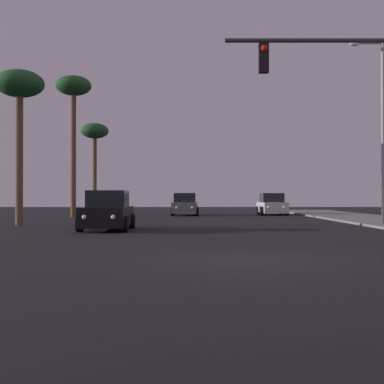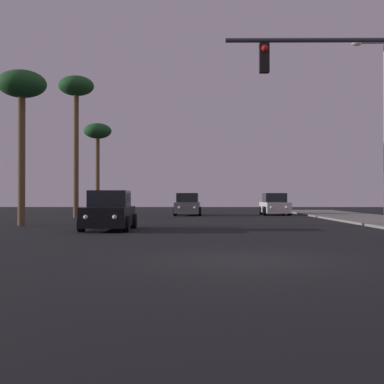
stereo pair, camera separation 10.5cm
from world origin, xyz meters
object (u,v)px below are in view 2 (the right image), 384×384
car_grey (188,205)px  street_lamp (383,121)px  car_white (275,205)px  palm_tree_near (22,91)px  palm_tree_mid (76,94)px  palm_tree_far (98,135)px  car_black (109,212)px

car_grey → street_lamp: 17.77m
car_white → palm_tree_near: palm_tree_near is taller
street_lamp → car_white: bearing=101.8°
palm_tree_near → palm_tree_mid: (0.41, 10.00, 1.76)m
street_lamp → palm_tree_near: street_lamp is taller
car_grey → palm_tree_mid: 11.50m
street_lamp → palm_tree_mid: (-17.28, 9.79, 3.21)m
car_grey → palm_tree_near: palm_tree_near is taller
car_grey → palm_tree_mid: palm_tree_mid is taller
street_lamp → palm_tree_mid: 20.12m
palm_tree_far → palm_tree_mid: palm_tree_mid is taller
car_black → palm_tree_far: bearing=-79.0°
car_black → palm_tree_mid: bearing=-72.3°
car_white → palm_tree_far: palm_tree_far is taller
palm_tree_far → palm_tree_near: (-0.02, -20.00, -0.14)m
street_lamp → palm_tree_near: bearing=-179.3°
car_black → palm_tree_far: 24.52m
car_white → palm_tree_mid: size_ratio=0.45×
car_grey → street_lamp: street_lamp is taller
car_black → palm_tree_far: palm_tree_far is taller
street_lamp → palm_tree_far: (-17.67, 19.79, 1.59)m
car_grey → palm_tree_near: bearing=62.9°
car_black → street_lamp: street_lamp is taller
car_grey → car_white: same height
car_black → palm_tree_far: size_ratio=0.56×
street_lamp → palm_tree_far: 26.58m
car_grey → palm_tree_near: 17.40m
palm_tree_mid → car_white: bearing=19.7°
car_black → palm_tree_mid: palm_tree_mid is taller
car_grey → palm_tree_mid: (-7.48, -4.38, 7.57)m
car_white → street_lamp: street_lamp is taller
car_grey → palm_tree_near: size_ratio=0.57×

